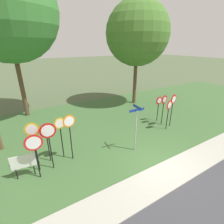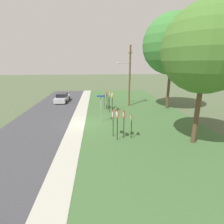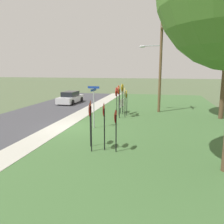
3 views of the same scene
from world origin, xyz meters
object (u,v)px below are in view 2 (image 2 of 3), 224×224
stop_sign_far_center (108,95)px  notice_board (107,102)px  stop_sign_far_left (112,98)px  stop_sign_near_right (107,96)px  yield_sign_far_left (117,117)px  yield_sign_near_right (131,120)px  oak_tree_left (173,45)px  parked_hatchback_near (62,98)px  stop_sign_far_right (112,98)px  oak_tree_right (206,49)px  utility_pole (129,74)px  yield_sign_far_right (124,118)px  stop_sign_near_left (109,97)px  street_name_post (101,106)px  stop_sign_center_tall (104,96)px  yield_sign_near_left (113,117)px

stop_sign_far_center → notice_board: (-0.63, -0.16, -1.11)m
stop_sign_far_left → stop_sign_far_center: size_ratio=0.92×
stop_sign_near_right → yield_sign_far_left: size_ratio=1.02×
yield_sign_far_left → notice_board: 10.40m
yield_sign_near_right → oak_tree_left: (-9.27, 6.95, 6.72)m
yield_sign_far_left → parked_hatchback_near: size_ratio=0.58×
stop_sign_far_right → yield_sign_near_right: bearing=4.3°
stop_sign_far_right → oak_tree_left: oak_tree_left is taller
oak_tree_left → stop_sign_near_right: bearing=-87.1°
stop_sign_far_left → oak_tree_right: (9.35, 5.57, 5.16)m
stop_sign_near_right → utility_pole: (-2.37, 3.28, 2.63)m
yield_sign_near_right → yield_sign_far_right: bearing=-99.9°
yield_sign_far_left → notice_board: bearing=170.8°
parked_hatchback_near → utility_pole: bearing=72.2°
yield_sign_far_right → notice_board: 10.10m
stop_sign_near_left → oak_tree_left: size_ratio=0.22×
stop_sign_near_right → stop_sign_far_left: bearing=46.6°
oak_tree_left → oak_tree_right: (10.49, -2.20, -1.35)m
yield_sign_near_right → stop_sign_near_right: bearing=-171.0°
stop_sign_far_left → stop_sign_far_center: 1.44m
stop_sign_near_right → utility_pole: bearing=130.5°
oak_tree_right → yield_sign_near_right: bearing=-104.4°
notice_board → stop_sign_near_left: bearing=11.5°
stop_sign_near_left → utility_pole: size_ratio=0.32×
notice_board → utility_pole: bearing=116.3°
stop_sign_far_left → yield_sign_far_right: stop_sign_far_left is taller
street_name_post → notice_board: bearing=176.4°
street_name_post → utility_pole: utility_pole is taller
stop_sign_center_tall → utility_pole: 4.87m
stop_sign_center_tall → utility_pole: size_ratio=0.28×
stop_sign_near_right → oak_tree_left: bearing=97.5°
stop_sign_far_center → yield_sign_far_right: stop_sign_far_center is taller
stop_sign_center_tall → oak_tree_left: oak_tree_left is taller
stop_sign_near_left → yield_sign_far_right: size_ratio=1.12×
stop_sign_far_center → utility_pole: (-1.73, 3.06, 2.60)m
utility_pole → parked_hatchback_near: (-3.63, -10.16, -3.94)m
stop_sign_far_right → yield_sign_near_right: size_ratio=1.05×
stop_sign_far_right → street_name_post: street_name_post is taller
yield_sign_far_left → notice_board: (-10.34, -0.20, -1.09)m
stop_sign_near_right → yield_sign_far_right: bearing=10.2°
stop_sign_far_right → yield_sign_near_left: yield_sign_near_left is taller
stop_sign_near_right → yield_sign_far_right: size_ratio=1.09×
stop_sign_near_right → stop_sign_far_right: size_ratio=1.18×
yield_sign_near_right → parked_hatchback_near: (-14.84, -8.34, -0.95)m
yield_sign_near_left → oak_tree_left: oak_tree_left is taller
yield_sign_near_right → yield_sign_near_left: bearing=-109.2°
stop_sign_near_right → stop_sign_center_tall: bearing=-150.2°
stop_sign_far_center → street_name_post: size_ratio=0.94×
yield_sign_near_left → yield_sign_far_right: size_ratio=0.96×
yield_sign_far_right → utility_pole: utility_pole is taller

